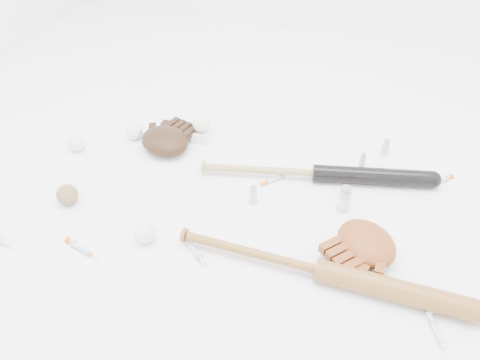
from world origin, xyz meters
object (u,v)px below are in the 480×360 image
(bat_wood, at_px, (319,270))
(glove_dark, at_px, (165,141))
(pedestal, at_px, (202,135))
(bat_dark, at_px, (315,173))

(bat_wood, relative_size, glove_dark, 3.91)
(bat_wood, relative_size, pedestal, 12.71)
(bat_dark, height_order, glove_dark, glove_dark)
(bat_dark, distance_m, glove_dark, 0.61)
(bat_wood, height_order, pedestal, bat_wood)
(bat_dark, relative_size, glove_dark, 3.74)
(bat_dark, xyz_separation_m, pedestal, (-0.49, 0.12, -0.01))
(bat_dark, relative_size, pedestal, 12.18)
(glove_dark, distance_m, pedestal, 0.16)
(bat_wood, height_order, glove_dark, glove_dark)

